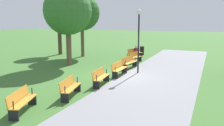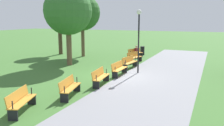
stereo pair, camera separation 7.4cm
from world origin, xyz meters
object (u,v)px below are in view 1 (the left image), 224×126
object	(u,v)px
bench_1	(134,57)
trash_bin	(142,51)
tree_3	(82,13)
bench_0	(135,53)
bench_5	(70,87)
lamp_post	(139,30)
tree_0	(68,11)
tree_1	(59,16)
bench_6	(21,101)
bench_3	(119,68)
bench_2	(129,62)
bench_4	(100,77)
person_seated	(137,51)

from	to	relation	value
bench_1	trash_bin	distance (m)	4.47
tree_3	bench_0	bearing A→B (deg)	103.22
bench_5	lamp_post	xyz separation A→B (m)	(-6.16, 1.49, 2.48)
tree_0	tree_1	distance (m)	6.28
bench_5	bench_6	size ratio (longest dim) A/B	1.00
bench_3	tree_3	size ratio (longest dim) A/B	0.30
bench_0	tree_3	bearing A→B (deg)	-57.07
tree_0	tree_3	world-z (taller)	tree_0
bench_2	tree_1	distance (m)	10.51
bench_0	lamp_post	size ratio (longest dim) A/B	0.44
bench_1	bench_2	bearing A→B (deg)	22.93
tree_3	lamp_post	size ratio (longest dim) A/B	1.41
bench_4	tree_1	xyz separation A→B (m)	(-8.88, -9.09, 3.51)
bench_3	tree_3	distance (m)	9.58
tree_3	bench_1	bearing A→B (deg)	78.30
bench_1	bench_5	xyz separation A→B (m)	(9.85, 0.00, 0.00)
bench_5	tree_1	bearing A→B (deg)	-155.69
bench_5	tree_0	bearing A→B (deg)	-159.42
lamp_post	bench_5	bearing A→B (deg)	-13.61
bench_0	bench_6	bearing A→B (deg)	19.70
person_seated	lamp_post	distance (m)	6.85
bench_3	bench_6	bearing A→B (deg)	-9.79
bench_5	tree_3	world-z (taller)	tree_3
bench_3	tree_0	world-z (taller)	tree_0
tree_3	bench_2	bearing A→B (deg)	59.51
bench_3	bench_5	distance (m)	4.95
person_seated	trash_bin	bearing A→B (deg)	-158.65
person_seated	tree_3	xyz separation A→B (m)	(1.24, -5.23, 3.63)
bench_2	trash_bin	xyz separation A→B (m)	(-6.88, -1.01, -0.03)
bench_2	bench_6	size ratio (longest dim) A/B	0.99
bench_6	bench_5	bearing A→B (deg)	143.97
tree_3	tree_0	bearing A→B (deg)	16.57
bench_1	bench_2	distance (m)	2.48
bench_3	bench_5	size ratio (longest dim) A/B	0.97
bench_5	bench_3	bearing A→B (deg)	160.34
tree_3	lamp_post	xyz separation A→B (m)	(4.88, 7.25, -1.31)
bench_3	bench_6	distance (m)	7.41
bench_5	tree_3	size ratio (longest dim) A/B	0.31
tree_0	bench_5	bearing A→B (deg)	33.72
bench_0	bench_4	size ratio (longest dim) A/B	1.01
bench_5	lamp_post	world-z (taller)	lamp_post
tree_1	trash_bin	size ratio (longest dim) A/B	5.94
bench_3	bench_6	xyz separation A→B (m)	(7.30, -1.26, 0.00)
person_seated	tree_1	bearing A→B (deg)	-63.66
bench_0	person_seated	distance (m)	0.24
bench_4	tree_1	world-z (taller)	tree_1
bench_0	bench_6	world-z (taller)	same
bench_5	tree_1	size ratio (longest dim) A/B	0.35
bench_6	tree_1	size ratio (longest dim) A/B	0.35
bench_1	tree_0	bearing A→B (deg)	-41.51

